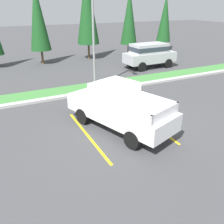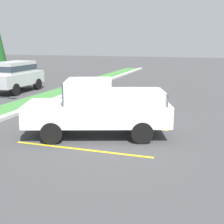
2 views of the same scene
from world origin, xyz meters
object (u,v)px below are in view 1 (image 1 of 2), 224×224
Objects in this scene: cypress_tree_center at (38,17)px; cypress_tree_rightmost at (129,17)px; pickup_truck_main at (118,107)px; street_light at (94,23)px; suv_distant at (149,54)px; cypress_tree_right_inner at (87,7)px; cypress_tree_far_right at (165,18)px.

cypress_tree_rightmost is at bearing 0.30° from cypress_tree_center.
pickup_truck_main is 0.76× the size of street_light.
cypress_tree_rightmost is at bearing 78.09° from suv_distant.
pickup_truck_main is at bearing -106.52° from cypress_tree_right_inner.
suv_distant is 0.55× the size of cypress_tree_right_inner.
cypress_tree_right_inner is at bearing 2.75° from cypress_tree_center.
cypress_tree_rightmost is at bearing -2.26° from cypress_tree_right_inner.
cypress_tree_right_inner is (4.43, 14.95, 3.93)m from pickup_truck_main.
cypress_tree_right_inner is at bearing 119.44° from suv_distant.
street_light is at bearing -143.35° from cypress_tree_far_right.
cypress_tree_right_inner is (4.80, 0.23, 0.78)m from cypress_tree_center.
cypress_tree_far_right is (13.92, 15.07, 2.70)m from pickup_truck_main.
pickup_truck_main is at bearing -132.72° from cypress_tree_far_right.
suv_distant is 8.99m from cypress_tree_far_right.
cypress_tree_rightmost is (4.59, -0.18, -0.98)m from cypress_tree_right_inner.
suv_distant is 10.41m from cypress_tree_center.
cypress_tree_center is at bearing -177.25° from cypress_tree_right_inner.
street_light is (-6.53, -3.31, 2.95)m from suv_distant.
pickup_truck_main is 0.82× the size of cypress_tree_rightmost.
street_light is 11.96m from cypress_tree_rightmost.
cypress_tree_far_right is at bearing 36.65° from street_light.
street_light reaches higher than pickup_truck_main.
suv_distant is 0.68× the size of cypress_tree_rightmost.
pickup_truck_main is at bearing -131.01° from suv_distant.
pickup_truck_main is 15.06m from cypress_tree_center.
pickup_truck_main is 6.60m from street_light.
pickup_truck_main and suv_distant have the same top height.
street_light is at bearing 77.33° from pickup_truck_main.
cypress_tree_center is (-8.17, 5.74, 2.96)m from suv_distant.
street_light reaches higher than cypress_tree_center.
cypress_tree_rightmost reaches higher than pickup_truck_main.
suv_distant is 7.89m from street_light.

